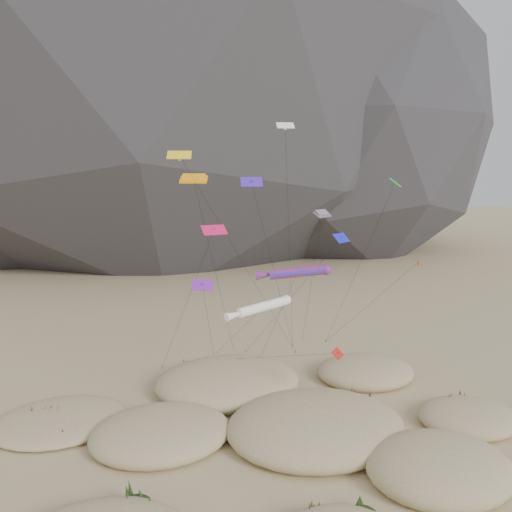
{
  "coord_description": "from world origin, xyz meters",
  "views": [
    {
      "loc": [
        -15.72,
        -35.4,
        23.35
      ],
      "look_at": [
        -1.04,
        12.0,
        15.03
      ],
      "focal_mm": 35.0,
      "sensor_mm": 36.0,
      "label": 1
    }
  ],
  "objects": [
    {
      "name": "ground",
      "position": [
        0.0,
        0.0,
        0.0
      ],
      "size": [
        500.0,
        500.0,
        0.0
      ],
      "primitive_type": "plane",
      "color": "#CCB789",
      "rests_on": "ground"
    },
    {
      "name": "dunes",
      "position": [
        -2.0,
        4.05,
        0.73
      ],
      "size": [
        47.71,
        36.44,
        3.76
      ],
      "color": "#CCB789",
      "rests_on": "ground"
    },
    {
      "name": "dune_grass",
      "position": [
        -0.7,
        3.21,
        0.83
      ],
      "size": [
        41.57,
        25.46,
        1.42
      ],
      "color": "black",
      "rests_on": "ground"
    },
    {
      "name": "kite_stakes",
      "position": [
        1.32,
        23.46,
        0.15
      ],
      "size": [
        22.98,
        6.3,
        0.3
      ],
      "color": "#3F2D1E",
      "rests_on": "ground"
    },
    {
      "name": "rainbow_tube_kite",
      "position": [
        3.18,
        11.9,
        13.11
      ],
      "size": [
        7.7,
        12.67,
        13.99
      ],
      "color": "red",
      "rests_on": "ground"
    },
    {
      "name": "white_tube_kite",
      "position": [
        -2.38,
        6.21,
        11.3
      ],
      "size": [
        6.91,
        18.06,
        12.02
      ],
      "color": "white",
      "rests_on": "ground"
    },
    {
      "name": "orange_parafoil",
      "position": [
        -6.8,
        14.12,
        22.51
      ],
      "size": [
        8.53,
        13.04,
        23.27
      ],
      "color": "#F79D0D",
      "rests_on": "ground"
    },
    {
      "name": "multi_parafoil",
      "position": [
        5.58,
        10.81,
        18.95
      ],
      "size": [
        5.89,
        16.99,
        19.68
      ],
      "color": "red",
      "rests_on": "ground"
    },
    {
      "name": "delta_kites",
      "position": [
        2.46,
        11.32,
        18.41
      ],
      "size": [
        28.31,
        20.56,
        28.82
      ],
      "color": "#EA165A",
      "rests_on": "ground"
    }
  ]
}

